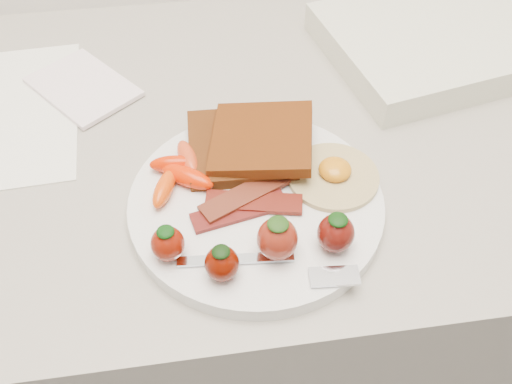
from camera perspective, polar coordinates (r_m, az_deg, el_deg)
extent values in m
cube|color=gray|center=(1.06, -0.79, -11.59)|extent=(2.00, 0.60, 0.90)
cylinder|color=white|center=(0.61, 0.00, -1.19)|extent=(0.27, 0.27, 0.02)
cube|color=black|center=(0.65, -1.54, 4.65)|extent=(0.12, 0.12, 0.01)
cube|color=#331C04|center=(0.63, 0.59, 5.35)|extent=(0.13, 0.13, 0.03)
cylinder|color=beige|center=(0.62, 7.72, 1.56)|extent=(0.13, 0.13, 0.01)
ellipsoid|color=orange|center=(0.62, 7.90, 2.25)|extent=(0.05, 0.05, 0.02)
cube|color=#4C0E11|center=(0.59, -1.66, -1.92)|extent=(0.10, 0.05, 0.00)
cube|color=#370606|center=(0.59, -0.22, -1.03)|extent=(0.10, 0.05, 0.00)
cube|color=#511214|center=(0.60, -1.12, -0.27)|extent=(0.10, 0.07, 0.00)
ellipsoid|color=red|center=(0.63, -8.23, 2.78)|extent=(0.05, 0.02, 0.02)
ellipsoid|color=red|center=(0.61, -6.89, 1.53)|extent=(0.06, 0.05, 0.02)
ellipsoid|color=#E44508|center=(0.60, -9.17, 0.34)|extent=(0.04, 0.06, 0.02)
ellipsoid|color=red|center=(0.63, -6.85, 3.40)|extent=(0.03, 0.06, 0.02)
ellipsoid|color=#711205|center=(0.55, -8.82, -5.14)|extent=(0.03, 0.03, 0.04)
ellipsoid|color=#0A3209|center=(0.53, -9.05, -3.95)|extent=(0.02, 0.02, 0.01)
ellipsoid|color=#560D01|center=(0.53, -3.43, -7.15)|extent=(0.03, 0.03, 0.04)
ellipsoid|color=black|center=(0.51, -3.53, -5.97)|extent=(0.02, 0.02, 0.01)
ellipsoid|color=maroon|center=(0.54, 2.15, -4.71)|extent=(0.04, 0.04, 0.04)
ellipsoid|color=#1C3D0F|center=(0.52, 2.22, -3.22)|extent=(0.02, 0.02, 0.01)
ellipsoid|color=#530F09|center=(0.55, 7.98, -4.11)|extent=(0.04, 0.04, 0.04)
ellipsoid|color=black|center=(0.53, 8.22, -2.75)|extent=(0.02, 0.02, 0.01)
cube|color=silver|center=(0.55, -2.05, -6.72)|extent=(0.11, 0.02, 0.00)
cube|color=silver|center=(0.54, 7.85, -8.34)|extent=(0.05, 0.03, 0.00)
cube|color=white|center=(0.79, -16.93, 10.03)|extent=(0.16, 0.17, 0.01)
cube|color=silver|center=(0.86, 17.78, 14.30)|extent=(0.34, 0.30, 0.04)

